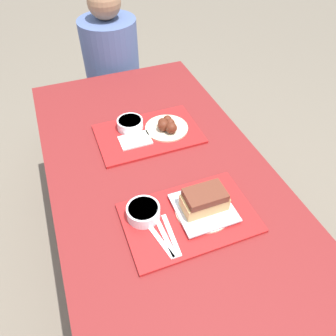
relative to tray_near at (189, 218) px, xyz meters
name	(u,v)px	position (x,y,z in m)	size (l,w,h in m)	color
ground_plane	(164,265)	(-0.01, 0.23, -0.73)	(12.00, 12.00, 0.00)	#706656
picnic_table	(163,189)	(-0.01, 0.23, -0.09)	(0.87, 1.73, 0.72)	maroon
picnic_bench_far	(109,102)	(-0.01, 1.32, -0.33)	(0.83, 0.28, 0.47)	maroon
tray_near	(189,218)	(0.00, 0.00, 0.00)	(0.46, 0.30, 0.01)	red
tray_far	(148,134)	(0.01, 0.49, 0.00)	(0.46, 0.30, 0.01)	red
bowl_coleslaw_near	(143,211)	(-0.15, 0.06, 0.03)	(0.12, 0.12, 0.05)	silver
brisket_sandwich_plate	(204,203)	(0.06, 0.01, 0.04)	(0.21, 0.21, 0.10)	beige
plastic_fork_near	(165,237)	(-0.11, -0.05, 0.01)	(0.02, 0.17, 0.00)	white
plastic_knife_near	(171,235)	(-0.09, -0.05, 0.01)	(0.02, 0.17, 0.00)	white
plastic_spoon_near	(159,239)	(-0.13, -0.05, 0.01)	(0.05, 0.17, 0.00)	white
bowl_coleslaw_far	(130,124)	(-0.05, 0.56, 0.03)	(0.12, 0.12, 0.05)	silver
wings_plate_far	(167,126)	(0.10, 0.49, 0.03)	(0.20, 0.20, 0.06)	beige
napkin_far	(135,140)	(-0.06, 0.46, 0.01)	(0.14, 0.09, 0.01)	white
person_seated_across	(110,52)	(0.04, 1.32, 0.01)	(0.34, 0.34, 0.66)	#4C6093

